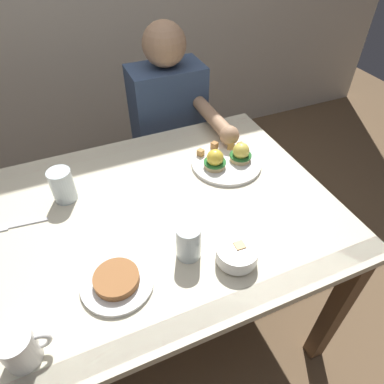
{
  "coord_description": "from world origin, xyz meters",
  "views": [
    {
      "loc": [
        -0.2,
        -0.77,
        1.55
      ],
      "look_at": [
        0.13,
        0.0,
        0.78
      ],
      "focal_mm": 31.7,
      "sensor_mm": 36.0,
      "label": 1
    }
  ],
  "objects": [
    {
      "name": "coffee_mug",
      "position": [
        -0.42,
        -0.33,
        0.79
      ],
      "size": [
        0.11,
        0.08,
        0.09
      ],
      "color": "white",
      "rests_on": "dining_table"
    },
    {
      "name": "eggs_benedict_plate",
      "position": [
        0.34,
        0.13,
        0.76
      ],
      "size": [
        0.27,
        0.27,
        0.09
      ],
      "color": "white",
      "rests_on": "dining_table"
    },
    {
      "name": "diner_person",
      "position": [
        0.28,
        0.6,
        0.65
      ],
      "size": [
        0.34,
        0.54,
        1.14
      ],
      "color": "#33333D",
      "rests_on": "ground_plane"
    },
    {
      "name": "fruit_bowl",
      "position": [
        0.15,
        -0.28,
        0.77
      ],
      "size": [
        0.12,
        0.12,
        0.06
      ],
      "color": "white",
      "rests_on": "dining_table"
    },
    {
      "name": "ground_plane",
      "position": [
        0.0,
        0.0,
        0.0
      ],
      "size": [
        6.0,
        6.0,
        0.0
      ],
      "primitive_type": "plane",
      "color": "brown"
    },
    {
      "name": "side_plate",
      "position": [
        -0.18,
        -0.22,
        0.75
      ],
      "size": [
        0.2,
        0.2,
        0.04
      ],
      "color": "white",
      "rests_on": "dining_table"
    },
    {
      "name": "fork",
      "position": [
        -0.42,
        0.11,
        0.74
      ],
      "size": [
        0.16,
        0.03,
        0.0
      ],
      "color": "silver",
      "rests_on": "dining_table"
    },
    {
      "name": "water_glass_far",
      "position": [
        0.04,
        -0.21,
        0.79
      ],
      "size": [
        0.07,
        0.07,
        0.11
      ],
      "color": "silver",
      "rests_on": "dining_table"
    },
    {
      "name": "dining_table",
      "position": [
        0.0,
        0.0,
        0.63
      ],
      "size": [
        1.2,
        0.9,
        0.74
      ],
      "color": "beige",
      "rests_on": "ground_plane"
    },
    {
      "name": "water_glass_near",
      "position": [
        -0.26,
        0.18,
        0.79
      ],
      "size": [
        0.08,
        0.08,
        0.12
      ],
      "color": "silver",
      "rests_on": "dining_table"
    }
  ]
}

